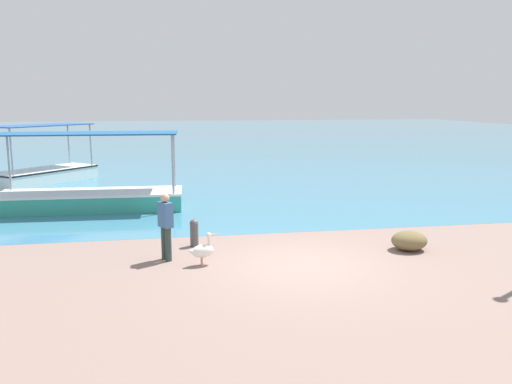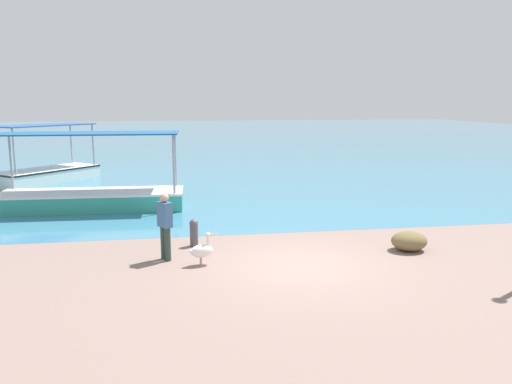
{
  "view_description": "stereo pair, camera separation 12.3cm",
  "coord_description": "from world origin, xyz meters",
  "px_view_note": "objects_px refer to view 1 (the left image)",
  "views": [
    {
      "loc": [
        -3.02,
        -11.21,
        3.9
      ],
      "look_at": [
        -0.62,
        2.82,
        1.31
      ],
      "focal_mm": 35.0,
      "sensor_mm": 36.0,
      "label": 1
    },
    {
      "loc": [
        -2.9,
        -11.23,
        3.9
      ],
      "look_at": [
        -0.62,
        2.82,
        1.31
      ],
      "focal_mm": 35.0,
      "sensor_mm": 36.0,
      "label": 2
    }
  ],
  "objects_px": {
    "fishing_boat_far_left": "(91,195)",
    "net_pile": "(409,241)",
    "fisherman_standing": "(166,225)",
    "mooring_bollard": "(194,232)",
    "fishing_boat_near_right": "(45,172)",
    "pelican": "(203,250)"
  },
  "relations": [
    {
      "from": "fisherman_standing",
      "to": "pelican",
      "type": "bearing_deg",
      "value": -32.6
    },
    {
      "from": "mooring_bollard",
      "to": "net_pile",
      "type": "height_order",
      "value": "mooring_bollard"
    },
    {
      "from": "fisherman_standing",
      "to": "net_pile",
      "type": "xyz_separation_m",
      "value": [
        6.36,
        -0.22,
        -0.65
      ]
    },
    {
      "from": "fishing_boat_far_left",
      "to": "net_pile",
      "type": "xyz_separation_m",
      "value": [
        9.11,
        -6.7,
        -0.27
      ]
    },
    {
      "from": "net_pile",
      "to": "mooring_bollard",
      "type": "bearing_deg",
      "value": 166.72
    },
    {
      "from": "fishing_boat_far_left",
      "to": "fisherman_standing",
      "type": "distance_m",
      "value": 7.05
    },
    {
      "from": "net_pile",
      "to": "pelican",
      "type": "bearing_deg",
      "value": -176.47
    },
    {
      "from": "fishing_boat_near_right",
      "to": "mooring_bollard",
      "type": "height_order",
      "value": "fishing_boat_near_right"
    },
    {
      "from": "pelican",
      "to": "mooring_bollard",
      "type": "height_order",
      "value": "pelican"
    },
    {
      "from": "fisherman_standing",
      "to": "mooring_bollard",
      "type": "bearing_deg",
      "value": 56.29
    },
    {
      "from": "fishing_boat_near_right",
      "to": "net_pile",
      "type": "distance_m",
      "value": 18.29
    },
    {
      "from": "fishing_boat_far_left",
      "to": "fishing_boat_near_right",
      "type": "bearing_deg",
      "value": 114.95
    },
    {
      "from": "mooring_bollard",
      "to": "fisherman_standing",
      "type": "relative_size",
      "value": 0.45
    },
    {
      "from": "pelican",
      "to": "fisherman_standing",
      "type": "distance_m",
      "value": 1.16
    },
    {
      "from": "fishing_boat_near_right",
      "to": "pelican",
      "type": "distance_m",
      "value": 15.46
    },
    {
      "from": "pelican",
      "to": "fisherman_standing",
      "type": "bearing_deg",
      "value": 147.4
    },
    {
      "from": "pelican",
      "to": "net_pile",
      "type": "distance_m",
      "value": 5.5
    },
    {
      "from": "net_pile",
      "to": "fisherman_standing",
      "type": "bearing_deg",
      "value": 178.04
    },
    {
      "from": "fishing_boat_far_left",
      "to": "net_pile",
      "type": "height_order",
      "value": "fishing_boat_far_left"
    },
    {
      "from": "fishing_boat_near_right",
      "to": "fisherman_standing",
      "type": "xyz_separation_m",
      "value": [
        5.94,
        -13.32,
        0.38
      ]
    },
    {
      "from": "fisherman_standing",
      "to": "fishing_boat_far_left",
      "type": "bearing_deg",
      "value": 113.03
    },
    {
      "from": "fishing_boat_near_right",
      "to": "fishing_boat_far_left",
      "type": "bearing_deg",
      "value": -65.05
    }
  ]
}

